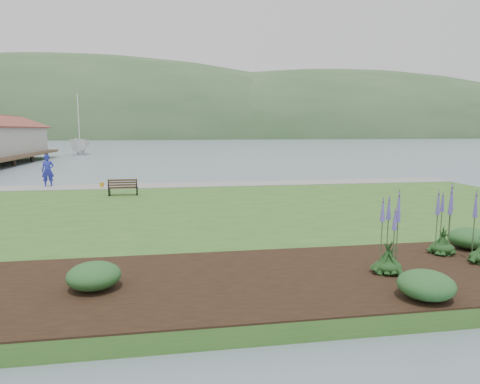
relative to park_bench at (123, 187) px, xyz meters
name	(u,v)px	position (x,y,z in m)	size (l,w,h in m)	color
ground	(189,214)	(3.15, -3.36, -0.84)	(600.00, 600.00, 0.00)	slate
lawn	(191,219)	(3.15, -5.36, -0.64)	(34.00, 20.00, 0.40)	#305D20
shoreline_path	(183,185)	(3.15, 3.54, -0.42)	(34.00, 2.20, 0.03)	gray
garden_bed	(339,274)	(6.15, -13.16, -0.42)	(24.00, 4.40, 0.04)	black
far_hillside	(217,138)	(23.15, 166.64, -0.84)	(580.00, 80.00, 38.00)	#31512D
park_bench	(123,187)	(0.00, 0.00, 0.00)	(1.43, 0.58, 0.88)	black
person	(48,168)	(-4.65, 4.14, 0.66)	(0.80, 0.55, 2.20)	#22299D
sailboat	(80,154)	(-10.88, 45.50, -0.84)	(10.90, 11.10, 28.74)	silver
pannier	(102,185)	(-1.53, 3.26, -0.29)	(0.18, 0.28, 0.30)	#BB8316
echium_0	(389,238)	(7.27, -13.30, 0.42)	(0.62, 0.62, 2.02)	#123312
echium_1	(444,224)	(9.47, -12.10, 0.41)	(0.62, 0.62, 2.02)	#123312
shrub_0	(94,276)	(0.75, -13.24, -0.12)	(1.10, 1.10, 0.55)	#1E4C21
shrub_1	(426,285)	(7.24, -14.84, -0.12)	(1.10, 1.10, 0.55)	#1E4C21
shrub_2	(470,238)	(10.54, -11.74, -0.11)	(1.14, 1.14, 0.57)	#1E4C21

